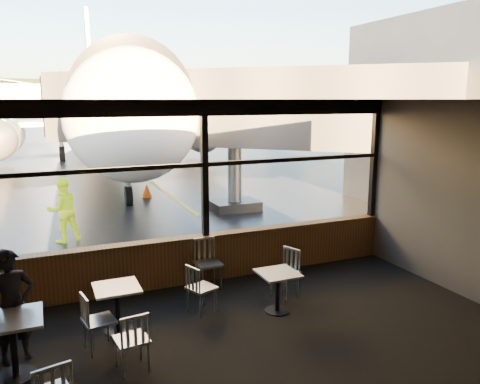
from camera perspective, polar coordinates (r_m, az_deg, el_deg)
ground_plane at (r=128.33m, az=-22.27°, el=8.84°), size 520.00×520.00×0.00m
carpet_floor at (r=6.91m, az=4.56°, el=-19.13°), size 8.00×6.00×0.01m
ceiling at (r=5.97m, az=5.09°, el=11.19°), size 8.00×6.00×0.04m
wall_back at (r=4.02m, az=26.17°, el=-15.83°), size 8.00×0.04×3.50m
window_sill at (r=9.24m, az=-4.17°, el=-8.07°), size 8.00×0.28×0.90m
window_header at (r=8.73m, az=-4.45°, el=10.21°), size 8.00×0.18×0.30m
mullion_centre at (r=8.82m, az=-4.33°, el=2.72°), size 0.12×0.12×2.60m
mullion_right at (r=10.76m, az=16.02°, el=3.85°), size 0.12×0.12×2.60m
window_transom at (r=8.81m, az=-4.34°, el=3.37°), size 8.00×0.10×0.08m
airliner at (r=28.12m, az=-16.74°, el=15.01°), size 32.79×38.45×11.16m
jet_bridge at (r=15.22m, az=1.78°, el=6.99°), size 8.91×10.89×4.75m
cafe_table_near at (r=7.98m, az=4.60°, el=-12.07°), size 0.63×0.63×0.69m
cafe_table_mid at (r=7.56m, az=-14.69°, el=-13.66°), size 0.66×0.66×0.73m
cafe_table_left at (r=6.87m, az=-25.87°, el=-16.72°), size 0.74×0.74×0.82m
chair_near_e at (r=8.53m, az=5.48°, el=-9.83°), size 0.63×0.63×0.88m
chair_near_w at (r=7.93m, az=-4.67°, el=-11.63°), size 0.60×0.60×0.85m
chair_near_n at (r=8.85m, az=-3.88°, el=-8.77°), size 0.53×0.53×0.95m
chair_mid_s at (r=6.52m, az=-13.08°, el=-17.19°), size 0.52×0.52×0.86m
chair_mid_w at (r=7.10m, az=-16.79°, el=-14.86°), size 0.55×0.55×0.87m
passenger at (r=7.10m, az=-25.96°, el=-12.44°), size 0.67×0.55×1.57m
ground_crew at (r=12.39m, az=-20.79°, el=-2.05°), size 0.94×0.82×1.62m
cone_nose at (r=17.31m, az=-11.30°, el=0.19°), size 0.36×0.36×0.50m
terminal_annex at (r=16.74m, az=27.04°, el=8.31°), size 5.00×7.00×6.00m
hangar_mid at (r=193.28m, az=-22.85°, el=10.81°), size 38.00×15.00×10.00m
hangar_right at (r=196.58m, az=-4.72°, el=11.91°), size 50.00×20.00×12.00m
fuel_tank_c at (r=190.39m, az=-25.84°, el=9.97°), size 8.00×8.00×6.00m
treeline at (r=218.29m, az=-22.97°, el=11.01°), size 360.00×3.00×12.00m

